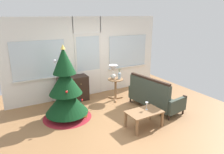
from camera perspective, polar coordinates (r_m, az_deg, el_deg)
ground_plane at (r=5.46m, az=2.39°, el=-11.66°), size 6.76×6.76×0.00m
back_wall_with_door at (r=6.79m, az=-6.69°, el=5.48°), size 5.20×0.14×2.55m
christmas_tree at (r=5.41m, az=-12.59°, el=-3.94°), size 1.26×1.26×1.93m
dresser_cabinet at (r=6.55m, az=-10.60°, el=-3.21°), size 0.91×0.46×0.78m
settee_sofa at (r=6.02m, az=11.23°, el=-5.22°), size 0.92×1.67×0.96m
side_table at (r=6.50m, az=0.98°, el=-2.18°), size 0.50×0.48×0.68m
table_lamp at (r=6.36m, az=0.36°, el=1.94°), size 0.28×0.28×0.44m
flower_vase at (r=6.40m, az=2.04°, el=0.47°), size 0.11×0.10×0.35m
coffee_table at (r=5.05m, az=8.85°, el=-9.93°), size 0.85×0.54×0.41m
wine_glass at (r=5.06m, az=9.55°, el=-7.39°), size 0.08×0.08×0.20m
gift_box at (r=5.59m, az=-8.00°, el=-10.08°), size 0.18×0.16×0.18m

